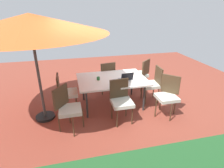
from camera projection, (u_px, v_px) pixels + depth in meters
ground_plane at (112, 105)px, 5.03m from camera, size 10.00×10.00×0.02m
dining_table at (112, 80)px, 4.74m from camera, size 1.73×1.23×0.76m
patio_umbrella at (30, 24)px, 3.59m from camera, size 3.12×3.12×2.36m
chair_northwest at (168, 94)px, 4.38m from camera, size 0.59×0.59×0.98m
chair_northeast at (67, 107)px, 3.84m from camera, size 0.58×0.58×0.98m
chair_north at (121, 99)px, 4.15m from camera, size 0.47×0.48×0.98m
chair_southwest at (141, 73)px, 5.74m from camera, size 0.58×0.59×0.98m
chair_east at (65, 91)px, 4.53m from camera, size 0.46×0.46×0.98m
chair_west at (153, 82)px, 5.03m from camera, size 0.48×0.46×0.98m
chair_south at (106, 75)px, 5.52m from camera, size 0.48×0.49×0.98m
laptop at (126, 78)px, 4.61m from camera, size 0.34×0.28×0.21m
cup at (98, 78)px, 4.62m from camera, size 0.08×0.08×0.08m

